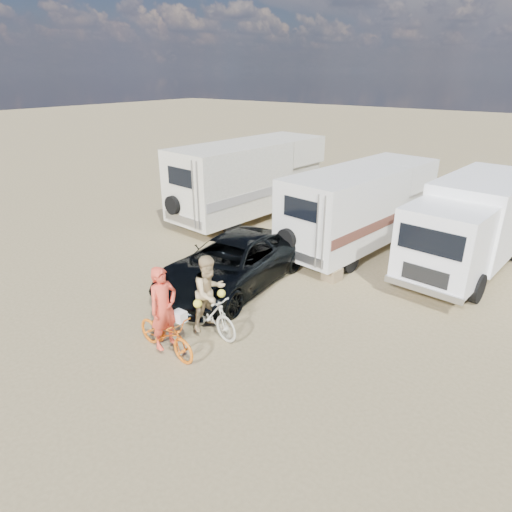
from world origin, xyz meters
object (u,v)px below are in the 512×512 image
Objects in this scene: rider_woman at (210,299)px; cooler at (273,253)px; rv_left at (248,181)px; rider_man at (164,315)px; box_truck at (470,228)px; rv_main at (360,209)px; bike_woman at (210,313)px; bike_man at (166,334)px; dark_suv at (231,263)px; crate at (332,274)px.

cooler is (-1.38, 4.52, -0.67)m from rider_woman.
rv_left is 9.96m from rider_man.
rv_left is 3.90× the size of rider_woman.
box_truck is 8.32m from rider_woman.
rv_main is 7.22m from bike_woman.
bike_woman is at bearing -171.85° from rider_woman.
dark_suv is at bearing 20.30° from bike_man.
bike_man is 3.14× the size of cooler.
crate is (1.15, 5.45, -0.28)m from bike_man.
box_truck is 3.41× the size of rider_man.
rv_left is at bearing 119.15° from cooler.
cooler is at bearing 25.15° from rider_woman.
rv_left is 4.86m from cooler.
bike_woman is at bearing -112.34° from box_truck.
bike_woman is 0.37m from rider_woman.
rv_main reaches higher than cooler.
cooler is (-5.20, -2.86, -1.16)m from box_truck.
rv_main is 11.49× the size of cooler.
crate is at bearing 40.04° from dark_suv.
cooler reaches higher than crate.
crate is at bearing -3.78° from rider_woman.
rv_left is 10.00m from bike_man.
bike_woman is 1.25m from rider_man.
rv_main reaches higher than rider_man.
rv_main is at bearing -171.46° from box_truck.
bike_man is at bearing -85.79° from rider_man.
crate is at bearing -7.72° from bike_man.
rv_main reaches higher than rider_woman.
rider_man is (0.97, -3.35, 0.22)m from dark_suv.
box_truck is 11.23× the size of cooler.
bike_man is 1.19m from bike_woman.
box_truck is at bearing -21.24° from rider_man.
dark_suv is (3.64, -5.45, -0.84)m from rv_left.
box_truck is 13.57× the size of crate.
rv_left is 3.92× the size of bike_man.
rider_man is at bearing 176.22° from rider_woman.
rv_main is 0.93× the size of rv_left.
box_truck is at bearing 9.97° from cooler.
rv_main is 7.19m from rider_woman.
rv_main is at bearing 101.02° from crate.
bike_woman is (4.85, -7.65, -1.02)m from rv_left.
box_truck is at bearing 10.73° from rv_main.
rv_left is 12.33× the size of cooler.
rider_man is at bearing 94.21° from bike_man.
bike_man is at bearing -97.49° from cooler.
rider_man is 1.19m from rider_woman.
rv_left is at bearing 31.82° from bike_man.
cooler is at bearing -146.19° from box_truck.
crate is (0.56, -2.88, -1.20)m from rv_main.
crate is (2.29, -0.23, -0.04)m from cooler.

